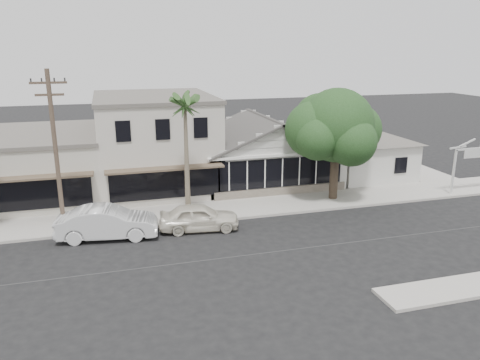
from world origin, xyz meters
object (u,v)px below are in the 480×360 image
object	(u,v)px
arch_sign	(480,150)
car_1	(107,223)
utility_pole	(56,151)
car_0	(199,217)
shade_tree	(334,127)

from	to	relation	value
arch_sign	car_1	xyz separation A→B (m)	(-25.09, -1.07, -2.28)
utility_pole	car_0	size ratio (longest dim) A/B	2.01
car_0	car_1	size ratio (longest dim) A/B	0.84
car_0	shade_tree	xyz separation A→B (m)	(9.72, 3.02, 4.20)
car_1	shade_tree	bearing A→B (deg)	-71.33
arch_sign	car_1	world-z (taller)	arch_sign
arch_sign	utility_pole	world-z (taller)	utility_pole
shade_tree	car_1	bearing A→B (deg)	-169.20
utility_pole	shade_tree	bearing A→B (deg)	6.14
shade_tree	utility_pole	bearing A→B (deg)	-173.86
car_0	shade_tree	distance (m)	11.02
car_1	shade_tree	xyz separation A→B (m)	(14.72, 2.81, 4.08)
arch_sign	shade_tree	world-z (taller)	shade_tree
utility_pole	car_1	world-z (taller)	utility_pole
car_0	shade_tree	bearing A→B (deg)	-65.57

